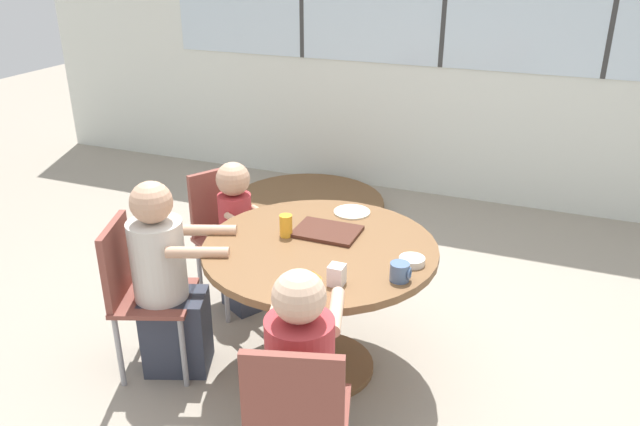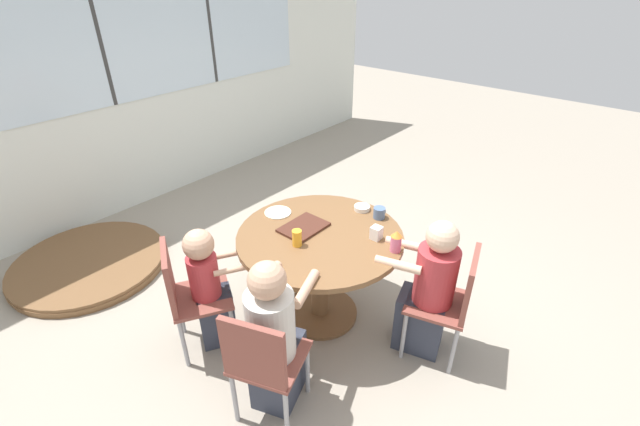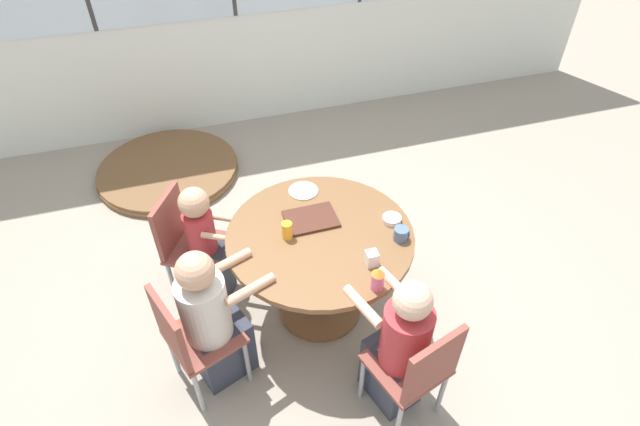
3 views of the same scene
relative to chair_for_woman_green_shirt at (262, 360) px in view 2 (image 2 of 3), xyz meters
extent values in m
plane|color=gray|center=(0.91, 0.35, -0.53)|extent=(16.00, 16.00, 0.00)
cube|color=silver|center=(0.91, 3.18, 0.87)|extent=(8.40, 0.06, 2.80)
cube|color=silver|center=(0.91, 3.14, 1.19)|extent=(5.20, 0.02, 1.06)
cube|color=#333333|center=(0.91, 3.14, 1.19)|extent=(0.04, 0.01, 1.06)
cube|color=#333333|center=(2.21, 3.14, 1.19)|extent=(0.04, 0.01, 1.06)
cylinder|color=brown|center=(0.91, 0.35, 0.22)|extent=(1.21, 1.21, 0.04)
cylinder|color=brown|center=(0.91, 0.35, -0.16)|extent=(0.14, 0.14, 0.73)
cylinder|color=brown|center=(0.91, 0.35, -0.51)|extent=(0.60, 0.60, 0.03)
cube|color=brown|center=(0.09, 0.03, -0.08)|extent=(0.52, 0.52, 0.03)
cube|color=brown|center=(-0.08, -0.03, 0.14)|extent=(0.17, 0.37, 0.42)
cylinder|color=#99999E|center=(0.18, 0.25, -0.31)|extent=(0.03, 0.03, 0.43)
cylinder|color=#99999E|center=(0.30, -0.07, -0.31)|extent=(0.03, 0.03, 0.43)
cylinder|color=#99999E|center=(-0.13, 0.13, -0.31)|extent=(0.03, 0.03, 0.43)
cylinder|color=#99999E|center=(-0.01, -0.19, -0.31)|extent=(0.03, 0.03, 0.43)
cube|color=brown|center=(1.17, -0.50, -0.08)|extent=(0.50, 0.50, 0.03)
cube|color=brown|center=(1.22, -0.68, 0.14)|extent=(0.37, 0.14, 0.42)
cylinder|color=#99999E|center=(0.96, -0.39, -0.31)|extent=(0.03, 0.03, 0.43)
cylinder|color=#99999E|center=(1.28, -0.29, -0.31)|extent=(0.03, 0.03, 0.43)
cylinder|color=#99999E|center=(1.05, -0.71, -0.31)|extent=(0.03, 0.03, 0.43)
cylinder|color=#99999E|center=(1.38, -0.62, -0.31)|extent=(0.03, 0.03, 0.43)
cube|color=brown|center=(0.14, 0.79, -0.08)|extent=(0.55, 0.55, 0.03)
cube|color=brown|center=(-0.01, 0.88, 0.14)|extent=(0.22, 0.35, 0.42)
cylinder|color=#99999E|center=(0.38, 0.85, -0.31)|extent=(0.03, 0.03, 0.43)
cylinder|color=#99999E|center=(0.21, 0.55, -0.31)|extent=(0.03, 0.03, 0.43)
cylinder|color=#99999E|center=(0.08, 1.02, -0.31)|extent=(0.03, 0.03, 0.43)
cylinder|color=#99999E|center=(-0.09, 0.72, -0.31)|extent=(0.03, 0.03, 0.43)
cube|color=#333847|center=(0.18, 0.07, -0.30)|extent=(0.41, 0.36, 0.46)
cylinder|color=beige|center=(0.12, 0.05, 0.15)|extent=(0.29, 0.29, 0.44)
sphere|color=tan|center=(0.12, 0.05, 0.48)|extent=(0.22, 0.22, 0.22)
cylinder|color=tan|center=(0.30, 0.25, 0.26)|extent=(0.31, 0.17, 0.06)
cylinder|color=tan|center=(0.40, 0.01, 0.26)|extent=(0.31, 0.17, 0.06)
cube|color=#333847|center=(1.14, -0.41, -0.30)|extent=(0.33, 0.39, 0.46)
cylinder|color=#B23338|center=(1.15, -0.46, 0.14)|extent=(0.28, 0.28, 0.42)
sphere|color=#DBB293|center=(1.15, -0.46, 0.45)|extent=(0.21, 0.21, 0.21)
cylinder|color=#DBB293|center=(0.97, -0.27, 0.24)|extent=(0.14, 0.31, 0.06)
cylinder|color=#DBB293|center=(1.21, -0.20, 0.24)|extent=(0.14, 0.31, 0.06)
cube|color=#333847|center=(0.22, 0.75, -0.30)|extent=(0.31, 0.28, 0.46)
cylinder|color=#B23338|center=(0.18, 0.77, 0.09)|extent=(0.21, 0.21, 0.32)
sphere|color=tan|center=(0.18, 0.77, 0.36)|extent=(0.21, 0.21, 0.21)
cylinder|color=tan|center=(0.38, 0.76, 0.16)|extent=(0.22, 0.15, 0.04)
cylinder|color=tan|center=(0.29, 0.60, 0.16)|extent=(0.22, 0.15, 0.04)
cube|color=#472319|center=(0.90, 0.49, 0.25)|extent=(0.34, 0.25, 0.02)
cylinder|color=slate|center=(1.39, 0.15, 0.29)|extent=(0.09, 0.09, 0.09)
torus|color=slate|center=(1.43, 0.15, 0.29)|extent=(0.01, 0.06, 0.06)
cylinder|color=#CC668C|center=(1.09, -0.18, 0.30)|extent=(0.07, 0.07, 0.12)
cone|color=orange|center=(1.09, -0.18, 0.38)|extent=(0.08, 0.08, 0.04)
cylinder|color=gold|center=(0.71, 0.38, 0.30)|extent=(0.07, 0.07, 0.12)
cube|color=silver|center=(1.13, 0.01, 0.29)|extent=(0.07, 0.07, 0.10)
cylinder|color=silver|center=(1.40, 0.32, 0.26)|extent=(0.13, 0.13, 0.04)
cylinder|color=beige|center=(0.93, 0.80, 0.25)|extent=(0.21, 0.21, 0.01)
cylinder|color=brown|center=(-0.02, 2.38, -0.51)|extent=(1.35, 1.35, 0.03)
cylinder|color=brown|center=(-0.02, 2.38, -0.48)|extent=(1.36, 1.36, 0.03)
cylinder|color=brown|center=(-0.02, 2.38, -0.45)|extent=(1.35, 1.35, 0.03)
camera|label=1|loc=(1.98, -2.30, 1.69)|focal=35.00mm
camera|label=2|loc=(-1.05, -1.33, 1.95)|focal=24.00mm
camera|label=3|loc=(0.23, -1.85, 2.47)|focal=28.00mm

